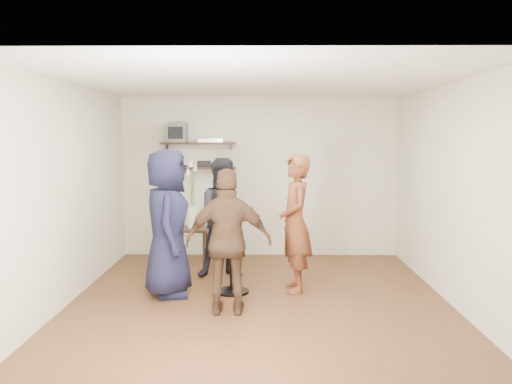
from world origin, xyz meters
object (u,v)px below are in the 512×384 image
at_px(side_table, 193,234).
at_px(person_brown, 229,242).
at_px(dvd_deck, 211,140).
at_px(person_plaid, 295,223).
at_px(person_dark, 226,218).
at_px(radio, 204,164).
at_px(crt_monitor, 177,133).
at_px(drinks_table, 232,243).
at_px(person_navy, 167,223).

bearing_deg(side_table, person_brown, -73.34).
height_order(dvd_deck, person_plaid, dvd_deck).
bearing_deg(person_dark, person_brown, -94.90).
bearing_deg(radio, dvd_deck, 0.00).
bearing_deg(person_dark, radio, 98.55).
relative_size(crt_monitor, dvd_deck, 0.80).
bearing_deg(drinks_table, side_table, 114.46).
bearing_deg(crt_monitor, side_table, -60.34).
bearing_deg(drinks_table, crt_monitor, 115.87).
bearing_deg(crt_monitor, drinks_table, -64.13).
xyz_separation_m(dvd_deck, side_table, (-0.24, -0.54, -1.43)).
distance_m(crt_monitor, person_navy, 2.45).
xyz_separation_m(side_table, drinks_table, (0.69, -1.52, 0.16)).
relative_size(drinks_table, person_navy, 0.54).
relative_size(radio, person_plaid, 0.13).
bearing_deg(person_dark, person_plaid, -46.24).
bearing_deg(person_plaid, radio, -152.77).
xyz_separation_m(radio, person_navy, (-0.23, -2.18, -0.61)).
xyz_separation_m(person_dark, person_navy, (-0.65, -0.90, 0.07)).
distance_m(person_plaid, person_brown, 1.20).
relative_size(person_dark, person_navy, 0.92).
bearing_deg(radio, drinks_table, -74.68).
distance_m(drinks_table, person_navy, 0.85).
xyz_separation_m(radio, person_dark, (0.43, -1.28, -0.68)).
relative_size(person_navy, person_brown, 1.12).
distance_m(crt_monitor, side_table, 1.67).
relative_size(person_dark, person_brown, 1.03).
distance_m(radio, person_navy, 2.27).
xyz_separation_m(side_table, person_plaid, (1.48, -1.42, 0.40)).
relative_size(drinks_table, person_plaid, 0.56).
relative_size(side_table, drinks_table, 0.57).
height_order(drinks_table, person_navy, person_navy).
relative_size(radio, person_dark, 0.13).
bearing_deg(person_dark, side_table, 117.06).
height_order(person_plaid, person_brown, person_plaid).
height_order(crt_monitor, drinks_table, crt_monitor).
height_order(radio, person_navy, person_navy).
bearing_deg(person_brown, radio, -78.93).
xyz_separation_m(drinks_table, person_navy, (-0.79, -0.11, 0.28)).
bearing_deg(person_navy, dvd_deck, -17.05).
relative_size(side_table, person_navy, 0.31).
height_order(radio, drinks_table, radio).
height_order(drinks_table, person_plaid, person_plaid).
bearing_deg(side_table, person_plaid, -43.70).
distance_m(side_table, person_dark, 0.99).
height_order(side_table, drinks_table, drinks_table).
bearing_deg(side_table, dvd_deck, 66.13).
bearing_deg(drinks_table, person_dark, 99.95).
bearing_deg(dvd_deck, person_brown, -80.96).
height_order(dvd_deck, drinks_table, dvd_deck).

